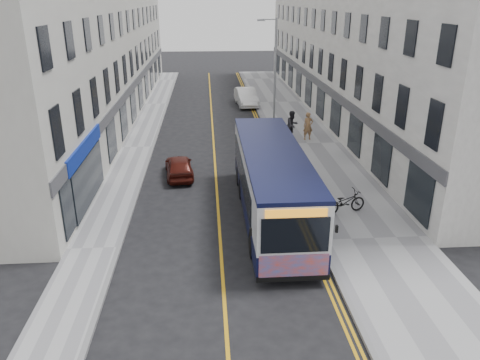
{
  "coord_description": "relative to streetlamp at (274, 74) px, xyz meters",
  "views": [
    {
      "loc": [
        -0.41,
        -17.62,
        9.28
      ],
      "look_at": [
        1.0,
        1.84,
        1.6
      ],
      "focal_mm": 35.0,
      "sensor_mm": 36.0,
      "label": 1
    }
  ],
  "objects": [
    {
      "name": "ground",
      "position": [
        -4.17,
        -14.0,
        -4.38
      ],
      "size": [
        140.0,
        140.0,
        0.0
      ],
      "primitive_type": "plane",
      "color": "black",
      "rests_on": "ground"
    },
    {
      "name": "pavement_east",
      "position": [
        2.08,
        -2.0,
        -4.32
      ],
      "size": [
        4.5,
        64.0,
        0.12
      ],
      "primitive_type": "cube",
      "color": "#98989A",
      "rests_on": "ground"
    },
    {
      "name": "pavement_west",
      "position": [
        -9.17,
        -2.0,
        -4.32
      ],
      "size": [
        2.0,
        64.0,
        0.12
      ],
      "primitive_type": "cube",
      "color": "#98989A",
      "rests_on": "ground"
    },
    {
      "name": "kerb_east",
      "position": [
        -0.17,
        -2.0,
        -4.32
      ],
      "size": [
        0.18,
        64.0,
        0.13
      ],
      "primitive_type": "cube",
      "color": "slate",
      "rests_on": "ground"
    },
    {
      "name": "kerb_west",
      "position": [
        -8.17,
        -2.0,
        -4.32
      ],
      "size": [
        0.18,
        64.0,
        0.13
      ],
      "primitive_type": "cube",
      "color": "slate",
      "rests_on": "ground"
    },
    {
      "name": "road_centre_line",
      "position": [
        -4.17,
        -2.0,
        -4.38
      ],
      "size": [
        0.12,
        64.0,
        0.01
      ],
      "primitive_type": "cube",
      "color": "orange",
      "rests_on": "ground"
    },
    {
      "name": "road_dbl_yellow_inner",
      "position": [
        -0.62,
        -2.0,
        -4.38
      ],
      "size": [
        0.1,
        64.0,
        0.01
      ],
      "primitive_type": "cube",
      "color": "orange",
      "rests_on": "ground"
    },
    {
      "name": "road_dbl_yellow_outer",
      "position": [
        -0.42,
        -2.0,
        -4.38
      ],
      "size": [
        0.1,
        64.0,
        0.01
      ],
      "primitive_type": "cube",
      "color": "orange",
      "rests_on": "ground"
    },
    {
      "name": "terrace_east",
      "position": [
        7.33,
        7.0,
        2.12
      ],
      "size": [
        6.0,
        46.0,
        13.0
      ],
      "primitive_type": "cube",
      "color": "silver",
      "rests_on": "ground"
    },
    {
      "name": "terrace_west",
      "position": [
        -13.17,
        7.0,
        2.12
      ],
      "size": [
        6.0,
        46.0,
        13.0
      ],
      "primitive_type": "cube",
      "color": "beige",
      "rests_on": "ground"
    },
    {
      "name": "streetlamp",
      "position": [
        0.0,
        0.0,
        0.0
      ],
      "size": [
        1.32,
        0.18,
        8.0
      ],
      "color": "gray",
      "rests_on": "ground"
    },
    {
      "name": "city_bus",
      "position": [
        -1.82,
        -12.81,
        -2.62
      ],
      "size": [
        2.58,
        11.07,
        3.22
      ],
      "color": "black",
      "rests_on": "ground"
    },
    {
      "name": "bicycle",
      "position": [
        1.54,
        -12.78,
        -3.74
      ],
      "size": [
        2.12,
        1.21,
        1.05
      ],
      "primitive_type": "imported",
      "rotation": [
        0.0,
        0.0,
        1.84
      ],
      "color": "black",
      "rests_on": "pavement_east"
    },
    {
      "name": "pedestrian_near",
      "position": [
        2.28,
        -1.13,
        -3.32
      ],
      "size": [
        0.73,
        0.52,
        1.88
      ],
      "primitive_type": "imported",
      "rotation": [
        0.0,
        0.0,
        0.11
      ],
      "color": "olive",
      "rests_on": "pavement_east"
    },
    {
      "name": "pedestrian_far",
      "position": [
        1.22,
        -0.95,
        -3.28
      ],
      "size": [
        1.2,
        1.14,
        1.96
      ],
      "primitive_type": "imported",
      "rotation": [
        0.0,
        0.0,
        0.57
      ],
      "color": "black",
      "rests_on": "pavement_east"
    },
    {
      "name": "car_white",
      "position": [
        -0.97,
        10.36,
        -3.6
      ],
      "size": [
        2.0,
        4.84,
        1.56
      ],
      "primitive_type": "imported",
      "rotation": [
        0.0,
        0.0,
        0.08
      ],
      "color": "white",
      "rests_on": "ground"
    },
    {
      "name": "car_maroon",
      "position": [
        -6.17,
        -7.35,
        -3.77
      ],
      "size": [
        1.83,
        3.71,
        1.22
      ],
      "primitive_type": "imported",
      "rotation": [
        0.0,
        0.0,
        3.25
      ],
      "color": "#46110B",
      "rests_on": "ground"
    }
  ]
}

